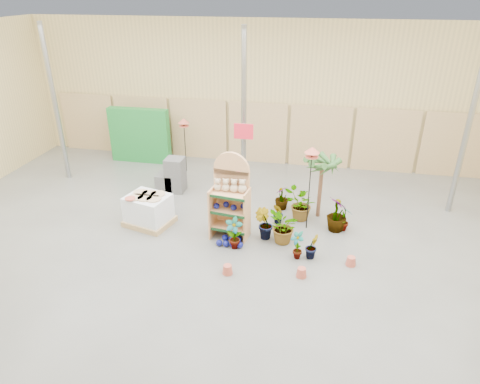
% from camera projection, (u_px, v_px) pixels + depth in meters
% --- Properties ---
extents(room, '(15.20, 12.10, 4.70)m').
position_uv_depth(room, '(221.00, 151.00, 8.99)').
color(room, '#575853').
rests_on(room, ground).
extents(display_shelf, '(0.92, 0.65, 2.04)m').
position_uv_depth(display_shelf, '(231.00, 199.00, 9.83)').
color(display_shelf, tan).
rests_on(display_shelf, ground).
extents(teddy_bears, '(0.75, 0.20, 0.32)m').
position_uv_depth(teddy_bears, '(231.00, 186.00, 9.58)').
color(teddy_bears, '#C6AD8C').
rests_on(teddy_bears, display_shelf).
extents(gazing_balls_shelf, '(0.75, 0.26, 0.14)m').
position_uv_depth(gazing_balls_shelf, '(230.00, 206.00, 9.79)').
color(gazing_balls_shelf, navy).
rests_on(gazing_balls_shelf, display_shelf).
extents(gazing_balls_floor, '(0.63, 0.39, 0.15)m').
position_uv_depth(gazing_balls_floor, '(230.00, 242.00, 9.77)').
color(gazing_balls_floor, navy).
rests_on(gazing_balls_floor, ground).
extents(pallet_stack, '(1.27, 1.14, 0.80)m').
position_uv_depth(pallet_stack, '(149.00, 210.00, 10.49)').
color(pallet_stack, tan).
rests_on(pallet_stack, ground).
extents(charcoal_planters, '(0.80, 0.50, 1.00)m').
position_uv_depth(charcoal_planters, '(172.00, 177.00, 12.18)').
color(charcoal_planters, '#3F3F3F').
rests_on(charcoal_planters, ground).
extents(trellis_stock, '(2.00, 0.30, 1.80)m').
position_uv_depth(trellis_stock, '(140.00, 135.00, 14.02)').
color(trellis_stock, '#1A762C').
rests_on(trellis_stock, ground).
extents(offer_sign, '(0.50, 0.08, 2.20)m').
position_uv_depth(offer_sign, '(244.00, 147.00, 11.08)').
color(offer_sign, gray).
rests_on(offer_sign, ground).
extents(bird_table_front, '(0.34, 0.34, 1.75)m').
position_uv_depth(bird_table_front, '(241.00, 169.00, 9.66)').
color(bird_table_front, black).
rests_on(bird_table_front, ground).
extents(bird_table_right, '(0.34, 0.34, 2.10)m').
position_uv_depth(bird_table_right, '(312.00, 153.00, 9.61)').
color(bird_table_right, black).
rests_on(bird_table_right, ground).
extents(bird_table_back, '(0.34, 0.34, 1.73)m').
position_uv_depth(bird_table_back, '(184.00, 123.00, 12.95)').
color(bird_table_back, black).
rests_on(bird_table_back, ground).
extents(palm, '(0.70, 0.70, 1.72)m').
position_uv_depth(palm, '(322.00, 163.00, 10.37)').
color(palm, brown).
rests_on(palm, ground).
extents(potted_plant_0, '(0.41, 0.29, 0.76)m').
position_uv_depth(potted_plant_0, '(234.00, 233.00, 9.51)').
color(potted_plant_0, '#2D5A25').
rests_on(potted_plant_0, ground).
extents(potted_plant_1, '(0.46, 0.39, 0.75)m').
position_uv_depth(potted_plant_1, '(264.00, 224.00, 9.90)').
color(potted_plant_1, '#2D5A25').
rests_on(potted_plant_1, ground).
extents(potted_plant_2, '(0.67, 0.77, 0.82)m').
position_uv_depth(potted_plant_2, '(284.00, 227.00, 9.69)').
color(potted_plant_2, '#2D5A25').
rests_on(potted_plant_2, ground).
extents(potted_plant_3, '(0.68, 0.68, 0.87)m').
position_uv_depth(potted_plant_3, '(337.00, 214.00, 10.19)').
color(potted_plant_3, '#2D5A25').
rests_on(potted_plant_3, ground).
extents(potted_plant_4, '(0.38, 0.45, 0.73)m').
position_uv_depth(potted_plant_4, '(345.00, 217.00, 10.21)').
color(potted_plant_4, '#2D5A25').
rests_on(potted_plant_4, ground).
extents(potted_plant_5, '(0.34, 0.38, 0.56)m').
position_uv_depth(potted_plant_5, '(278.00, 214.00, 10.54)').
color(potted_plant_5, '#2D5A25').
rests_on(potted_plant_5, ground).
extents(potted_plant_6, '(1.00, 1.01, 0.85)m').
position_uv_depth(potted_plant_6, '(301.00, 205.00, 10.64)').
color(potted_plant_6, '#2D5A25').
rests_on(potted_plant_6, ground).
extents(potted_plant_8, '(0.40, 0.41, 0.65)m').
position_uv_depth(potted_plant_8, '(297.00, 245.00, 9.19)').
color(potted_plant_8, '#2D5A25').
rests_on(potted_plant_8, ground).
extents(potted_plant_9, '(0.37, 0.39, 0.56)m').
position_uv_depth(potted_plant_9, '(312.00, 246.00, 9.23)').
color(potted_plant_9, '#2D5A25').
rests_on(potted_plant_9, ground).
extents(potted_plant_11, '(0.47, 0.47, 0.65)m').
position_uv_depth(potted_plant_11, '(282.00, 197.00, 11.23)').
color(potted_plant_11, '#2D5A25').
rests_on(potted_plant_11, ground).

